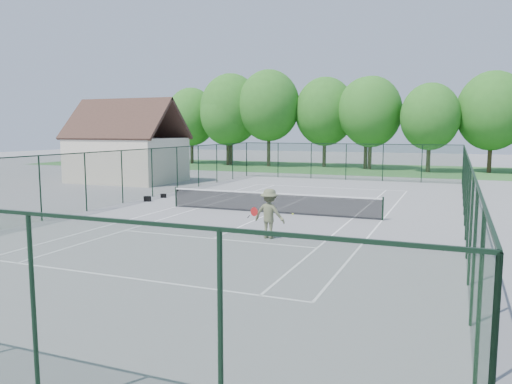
{
  "coord_description": "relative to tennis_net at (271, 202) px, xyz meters",
  "views": [
    {
      "loc": [
        8.58,
        -23.22,
        4.17
      ],
      "look_at": [
        0.0,
        -2.0,
        1.3
      ],
      "focal_mm": 35.0,
      "sensor_mm": 36.0,
      "label": 1
    }
  ],
  "objects": [
    {
      "name": "sports_bag_a",
      "position": [
        -8.11,
        1.13,
        -0.42
      ],
      "size": [
        0.43,
        0.32,
        0.31
      ],
      "primitive_type": "cube",
      "rotation": [
        0.0,
        0.0,
        0.27
      ],
      "color": "black",
      "rests_on": "ground"
    },
    {
      "name": "court_lines",
      "position": [
        0.0,
        0.0,
        -0.57
      ],
      "size": [
        11.05,
        23.85,
        0.01
      ],
      "color": "white",
      "rests_on": "ground"
    },
    {
      "name": "tree_line_far",
      "position": [
        0.0,
        30.0,
        5.42
      ],
      "size": [
        39.4,
        6.4,
        9.7
      ],
      "color": "#473320",
      "rests_on": "ground"
    },
    {
      "name": "fence_enclosure",
      "position": [
        0.0,
        0.0,
        0.98
      ],
      "size": [
        18.05,
        36.05,
        3.02
      ],
      "color": "#19391E",
      "rests_on": "ground"
    },
    {
      "name": "utility_building",
      "position": [
        -16.0,
        10.0,
        2.54
      ],
      "size": [
        8.6,
        6.27,
        6.63
      ],
      "color": "#EFE2C6",
      "rests_on": "ground"
    },
    {
      "name": "sports_bag_b",
      "position": [
        -8.11,
        2.84,
        -0.45
      ],
      "size": [
        0.36,
        0.27,
        0.25
      ],
      "primitive_type": "cube",
      "rotation": [
        0.0,
        0.0,
        0.24
      ],
      "color": "black",
      "rests_on": "ground"
    },
    {
      "name": "grass_far",
      "position": [
        0.0,
        30.0,
        -0.57
      ],
      "size": [
        80.0,
        16.0,
        0.01
      ],
      "primitive_type": "cube",
      "color": "#397533",
      "rests_on": "ground"
    },
    {
      "name": "tennis_net",
      "position": [
        0.0,
        0.0,
        0.0
      ],
      "size": [
        11.08,
        0.08,
        1.1
      ],
      "color": "black",
      "rests_on": "ground"
    },
    {
      "name": "ground",
      "position": [
        0.0,
        0.0,
        -0.58
      ],
      "size": [
        140.0,
        140.0,
        0.0
      ],
      "primitive_type": "plane",
      "color": "gray",
      "rests_on": "ground"
    },
    {
      "name": "tennis_player",
      "position": [
        1.97,
        -5.49,
        0.39
      ],
      "size": [
        1.72,
        0.93,
        1.92
      ],
      "color": "#5D6243",
      "rests_on": "ground"
    }
  ]
}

